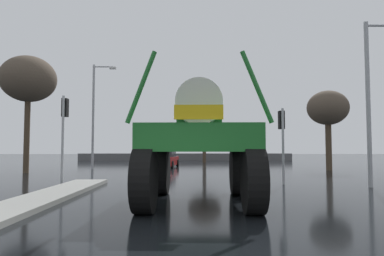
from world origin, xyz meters
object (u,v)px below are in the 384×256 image
oversize_sprayer (199,143)px  bare_tree_left (28,80)px  bare_tree_far_center (204,116)px  streetlight_near_right (372,93)px  bare_tree_right (328,109)px  traffic_signal_far_left (237,137)px  streetlight_far_left (95,111)px  traffic_signal_near_right (282,129)px  traffic_signal_near_left (64,120)px  sedan_ahead (165,159)px

oversize_sprayer → bare_tree_left: bearing=45.0°
oversize_sprayer → bare_tree_far_center: bare_tree_far_center is taller
oversize_sprayer → streetlight_near_right: bearing=-61.1°
oversize_sprayer → bare_tree_right: bearing=-32.8°
traffic_signal_far_left → streetlight_far_left: streetlight_far_left is taller
traffic_signal_near_right → bare_tree_right: bearing=56.7°
traffic_signal_far_left → streetlight_near_right: bearing=-79.7°
traffic_signal_near_left → traffic_signal_far_left: bearing=57.6°
bare_tree_right → traffic_signal_far_left: bearing=128.3°
traffic_signal_near_right → traffic_signal_far_left: traffic_signal_far_left is taller
traffic_signal_far_left → bare_tree_right: bare_tree_right is taller
oversize_sprayer → streetlight_far_left: (-7.51, 15.51, 2.66)m
oversize_sprayer → bare_tree_far_center: (1.45, 26.72, 3.30)m
oversize_sprayer → bare_tree_left: (-10.89, 11.78, 4.31)m
traffic_signal_near_right → streetlight_far_left: streetlight_far_left is taller
streetlight_far_left → bare_tree_right: (17.43, -1.39, 0.02)m
sedan_ahead → bare_tree_far_center: bearing=-15.7°
traffic_signal_near_right → bare_tree_right: bare_tree_right is taller
oversize_sprayer → sedan_ahead: (-2.28, 17.94, -1.10)m
traffic_signal_near_right → streetlight_near_right: streetlight_near_right is taller
bare_tree_left → bare_tree_far_center: bearing=50.4°
sedan_ahead → bare_tree_left: (-8.62, -6.16, 5.40)m
sedan_ahead → bare_tree_far_center: size_ratio=0.64×
traffic_signal_far_left → streetlight_near_right: streetlight_near_right is taller
sedan_ahead → bare_tree_left: bare_tree_left is taller
streetlight_far_left → bare_tree_right: 17.49m
bare_tree_left → bare_tree_far_center: 19.41m
traffic_signal_near_right → streetlight_far_left: bearing=137.6°
bare_tree_left → streetlight_near_right: bearing=-23.6°
traffic_signal_near_left → traffic_signal_near_right: traffic_signal_near_left is taller
traffic_signal_near_left → oversize_sprayer: bearing=-40.1°
streetlight_far_left → sedan_ahead: bearing=24.9°
traffic_signal_near_left → bare_tree_right: (15.91, 9.08, 1.57)m
traffic_signal_far_left → oversize_sprayer: bearing=-101.4°
traffic_signal_near_left → bare_tree_far_center: 23.03m
sedan_ahead → bare_tree_right: 13.33m
traffic_signal_far_left → streetlight_far_left: (-11.81, -5.74, 1.83)m
streetlight_near_right → bare_tree_right: bearing=76.7°
streetlight_near_right → bare_tree_far_center: streetlight_near_right is taller
traffic_signal_far_left → bare_tree_far_center: (-2.85, 5.47, 2.47)m
traffic_signal_near_left → bare_tree_right: bearing=29.7°
traffic_signal_near_right → bare_tree_right: 11.03m
sedan_ahead → streetlight_near_right: bearing=-138.3°
oversize_sprayer → traffic_signal_far_left: oversize_sprayer is taller
streetlight_far_left → traffic_signal_near_left: bearing=-81.7°
traffic_signal_near_left → streetlight_near_right: streetlight_near_right is taller
traffic_signal_near_left → bare_tree_left: (-4.90, 6.74, 3.19)m
traffic_signal_near_right → streetlight_far_left: size_ratio=0.43×
bare_tree_right → oversize_sprayer: bearing=-125.1°
sedan_ahead → streetlight_far_left: (-5.24, -2.43, 3.76)m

